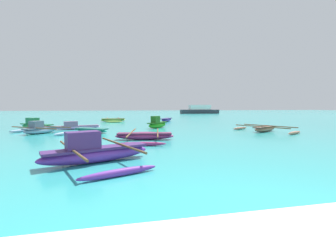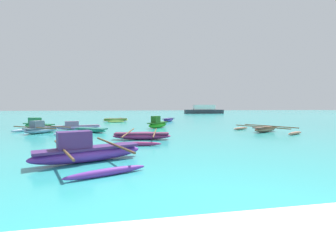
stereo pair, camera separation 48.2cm
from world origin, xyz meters
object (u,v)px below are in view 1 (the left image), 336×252
at_px(moored_boat_3, 113,120).
at_px(moored_boat_1, 36,125).
at_px(moored_boat_0, 76,126).
at_px(moored_boat_7, 145,136).
at_px(moored_boat_4, 157,124).
at_px(moored_boat_5, 40,129).
at_px(moored_boat_9, 95,152).
at_px(moored_boat_8, 92,130).
at_px(distant_ferry, 200,110).
at_px(moored_boat_6, 166,120).
at_px(moored_boat_2, 265,129).

bearing_deg(moored_boat_3, moored_boat_1, -128.42).
xyz_separation_m(moored_boat_0, moored_boat_7, (4.80, -6.82, -0.03)).
distance_m(moored_boat_4, moored_boat_5, 8.69).
height_order(moored_boat_0, moored_boat_9, moored_boat_9).
xyz_separation_m(moored_boat_0, moored_boat_5, (-1.78, -2.59, 0.06)).
xyz_separation_m(moored_boat_0, moored_boat_8, (1.52, -2.59, -0.06)).
bearing_deg(moored_boat_7, moored_boat_5, 156.46).
height_order(moored_boat_5, moored_boat_9, moored_boat_9).
xyz_separation_m(moored_boat_3, distant_ferry, (22.59, 31.64, 0.76)).
height_order(moored_boat_0, moored_boat_1, moored_boat_1).
bearing_deg(moored_boat_0, moored_boat_5, -140.54).
xyz_separation_m(moored_boat_3, moored_boat_6, (6.50, -1.10, 0.01)).
relative_size(moored_boat_4, distant_ferry, 0.22).
distance_m(moored_boat_3, moored_boat_9, 21.04).
xyz_separation_m(moored_boat_6, moored_boat_8, (-7.55, -10.93, -0.05)).
xyz_separation_m(moored_boat_3, moored_boat_8, (-1.06, -12.03, -0.04)).
height_order(moored_boat_4, distant_ferry, distant_ferry).
bearing_deg(moored_boat_8, moored_boat_3, 118.90).
bearing_deg(moored_boat_2, moored_boat_9, -174.40).
height_order(moored_boat_2, moored_boat_3, moored_boat_3).
distance_m(moored_boat_7, moored_boat_9, 5.20).
bearing_deg(moored_boat_7, moored_boat_9, -104.21).
relative_size(moored_boat_0, distant_ferry, 0.33).
relative_size(moored_boat_2, distant_ferry, 0.43).
distance_m(moored_boat_0, moored_boat_3, 9.79).
bearing_deg(moored_boat_9, moored_boat_3, 67.76).
bearing_deg(moored_boat_9, moored_boat_0, 80.62).
height_order(moored_boat_1, moored_boat_7, moored_boat_1).
bearing_deg(moored_boat_1, moored_boat_4, 32.24).
bearing_deg(moored_boat_8, moored_boat_0, 154.35).
xyz_separation_m(moored_boat_6, moored_boat_9, (-6.33, -19.94, 0.11)).
height_order(moored_boat_1, moored_boat_3, moored_boat_1).
relative_size(moored_boat_0, moored_boat_8, 1.43).
bearing_deg(moored_boat_1, moored_boat_7, -5.38).
bearing_deg(moored_boat_4, moored_boat_9, -158.27).
height_order(moored_boat_0, moored_boat_3, moored_boat_0).
distance_m(moored_boat_1, moored_boat_7, 11.20).
xyz_separation_m(moored_boat_2, moored_boat_8, (-12.24, 1.98, -0.03)).
height_order(moored_boat_3, moored_boat_6, moored_boat_3).
xyz_separation_m(moored_boat_5, moored_boat_9, (4.52, -9.00, 0.05)).
bearing_deg(distant_ferry, moored_boat_7, -113.02).
distance_m(moored_boat_1, moored_boat_3, 10.31).
distance_m(moored_boat_0, moored_boat_4, 6.56).
height_order(moored_boat_4, moored_boat_8, moored_boat_4).
bearing_deg(distant_ferry, moored_boat_9, -113.06).
relative_size(moored_boat_3, moored_boat_8, 1.74).
xyz_separation_m(moored_boat_6, moored_boat_7, (-4.27, -15.16, -0.02)).
xyz_separation_m(moored_boat_2, moored_boat_9, (-11.02, -7.02, 0.14)).
bearing_deg(moored_boat_4, moored_boat_3, 62.70).
xyz_separation_m(moored_boat_5, distant_ferry, (26.94, 43.68, 0.68)).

